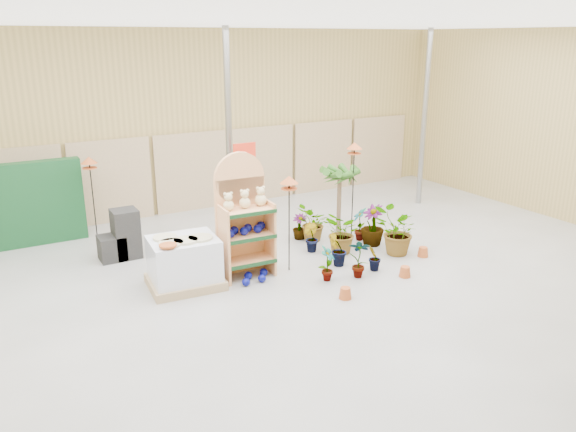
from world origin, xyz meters
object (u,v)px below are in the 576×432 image
bird_table_front (289,183)px  display_shelf (243,220)px  pallet_stack (184,263)px  potted_plant_2 (343,233)px

bird_table_front → display_shelf: bearing=159.7°
pallet_stack → bird_table_front: (1.98, -0.29, 1.27)m
display_shelf → potted_plant_2: (2.21, -0.09, -0.61)m
pallet_stack → bird_table_front: bearing=-3.5°
display_shelf → bird_table_front: bearing=-17.3°
pallet_stack → potted_plant_2: (3.38, -0.08, -0.01)m
pallet_stack → bird_table_front: size_ratio=0.73×
display_shelf → pallet_stack: size_ratio=1.71×
pallet_stack → potted_plant_2: 3.38m
bird_table_front → potted_plant_2: 1.90m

